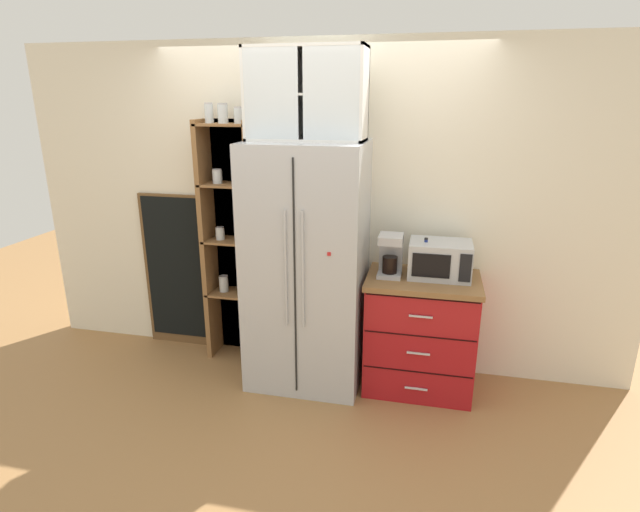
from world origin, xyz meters
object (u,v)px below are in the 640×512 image
refrigerator (307,267)px  bottle_green (425,261)px  mug_red (424,270)px  bottle_cobalt (425,259)px  coffee_maker (391,255)px  microwave (440,259)px  chalkboard_menu (177,271)px

refrigerator → bottle_green: bearing=7.1°
mug_red → bottle_cobalt: bottle_cobalt is taller
refrigerator → coffee_maker: bearing=6.0°
coffee_maker → bottle_green: 0.25m
mug_red → bottle_green: bearing=94.4°
bottle_green → microwave: bearing=-0.2°
coffee_maker → microwave: bearing=6.8°
refrigerator → chalkboard_menu: refrigerator is taller
refrigerator → mug_red: bearing=5.7°
bottle_green → chalkboard_menu: 2.14m
coffee_maker → bottle_green: (0.25, 0.04, -0.05)m
bottle_cobalt → chalkboard_menu: size_ratio=0.21×
microwave → coffee_maker: 0.35m
refrigerator → chalkboard_menu: 1.31m
mug_red → bottle_green: 0.06m
microwave → mug_red: bearing=-169.0°
coffee_maker → mug_red: coffee_maker is taller
bottle_green → bottle_cobalt: bearing=-90.0°
coffee_maker → bottle_cobalt: size_ratio=1.07×
refrigerator → coffee_maker: refrigerator is taller
microwave → mug_red: 0.14m
coffee_maker → bottle_cobalt: 0.25m
bottle_green → refrigerator: bearing=-172.9°
coffee_maker → mug_red: 0.27m
coffee_maker → chalkboard_menu: size_ratio=0.23×
microwave → mug_red: (-0.10, -0.02, -0.08)m
microwave → chalkboard_menu: size_ratio=0.32×
microwave → bottle_cobalt: bearing=-168.0°
microwave → coffee_maker: coffee_maker is taller
chalkboard_menu → microwave: bearing=-5.4°
refrigerator → bottle_green: 0.87m
coffee_maker → mug_red: (0.25, 0.02, -0.11)m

